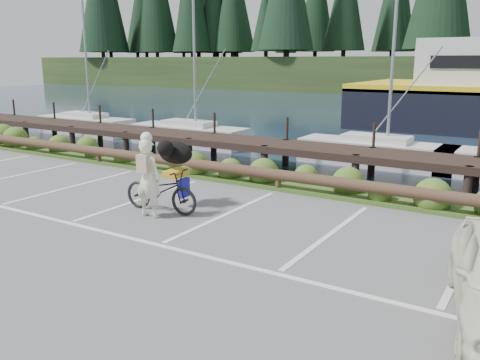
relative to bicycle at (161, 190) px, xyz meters
The scene contains 6 objects.
ground 2.06m from the bicycle, 43.73° to the right, with size 72.00×72.00×0.00m, color #58575A.
vegetation_strip 4.20m from the bicycle, 69.81° to the left, with size 34.00×1.60×0.10m, color #3D5B21.
log_rail 3.57m from the bicycle, 65.89° to the left, with size 32.00×0.30×0.60m, color #443021, non-canonical shape.
bicycle is the anchor object (origin of this frame).
cyclist 0.60m from the bicycle, 85.60° to the right, with size 0.66×0.43×1.82m, color #ECEBC8.
dog 1.03m from the bicycle, 94.40° to the left, with size 0.98×0.48×0.56m, color black.
Camera 1 is at (6.28, -7.50, 3.53)m, focal length 38.00 mm.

